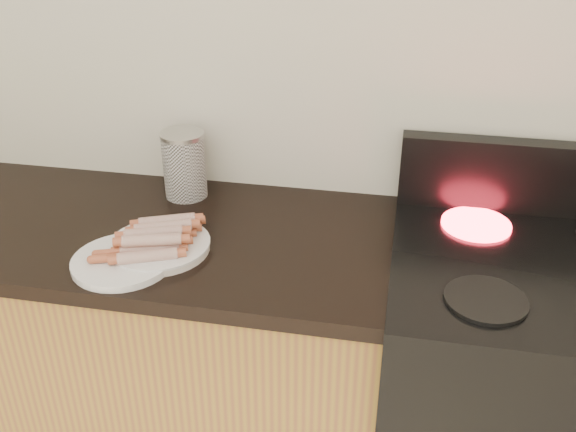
% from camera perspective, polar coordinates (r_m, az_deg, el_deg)
% --- Properties ---
extents(wall_back, '(4.00, 0.04, 2.60)m').
position_cam_1_polar(wall_back, '(1.79, -2.48, 14.36)').
color(wall_back, silver).
rests_on(wall_back, ground).
extents(cabinet_base, '(2.20, 0.59, 0.86)m').
position_cam_1_polar(cabinet_base, '(2.20, -22.31, -10.49)').
color(cabinet_base, olive).
rests_on(cabinet_base, floor).
extents(stove, '(0.76, 0.65, 0.91)m').
position_cam_1_polar(stove, '(1.91, 19.99, -15.80)').
color(stove, black).
rests_on(stove, floor).
extents(stove_panel, '(0.76, 0.06, 0.20)m').
position_cam_1_polar(stove_panel, '(1.84, 21.80, 3.10)').
color(stove_panel, black).
rests_on(stove_panel, stove).
extents(burner_near_left, '(0.18, 0.18, 0.01)m').
position_cam_1_polar(burner_near_left, '(1.47, 17.18, -7.13)').
color(burner_near_left, black).
rests_on(burner_near_left, stove).
extents(burner_far_left, '(0.18, 0.18, 0.01)m').
position_cam_1_polar(burner_far_left, '(1.75, 16.37, -0.70)').
color(burner_far_left, '#FF1E2D').
rests_on(burner_far_left, stove).
extents(main_plate, '(0.30, 0.30, 0.02)m').
position_cam_1_polar(main_plate, '(1.63, -11.36, -2.72)').
color(main_plate, silver).
rests_on(main_plate, counter_slab).
extents(side_plate, '(0.30, 0.30, 0.02)m').
position_cam_1_polar(side_plate, '(1.59, -14.48, -3.91)').
color(side_plate, white).
rests_on(side_plate, counter_slab).
extents(hotdog_pile, '(0.14, 0.24, 0.06)m').
position_cam_1_polar(hotdog_pile, '(1.61, -11.47, -1.70)').
color(hotdog_pile, maroon).
rests_on(hotdog_pile, main_plate).
extents(plain_sausages, '(0.13, 0.09, 0.02)m').
position_cam_1_polar(plain_sausages, '(1.58, -14.56, -3.34)').
color(plain_sausages, '#BC6C37').
rests_on(plain_sausages, side_plate).
extents(canister, '(0.12, 0.12, 0.19)m').
position_cam_1_polar(canister, '(1.85, -9.20, 4.54)').
color(canister, silver).
rests_on(canister, counter_slab).
extents(mug, '(0.11, 0.11, 0.10)m').
position_cam_1_polar(mug, '(1.86, -8.68, 3.15)').
color(mug, silver).
rests_on(mug, counter_slab).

